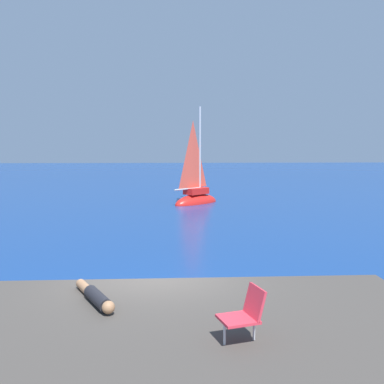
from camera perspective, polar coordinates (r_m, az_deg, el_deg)
ground_plane at (r=10.24m, az=-4.68°, el=-15.55°), size 160.00×160.00×0.00m
shore_ledge at (r=7.64m, az=0.93°, el=-19.55°), size 8.14×4.66×0.94m
boulder_seaward at (r=10.09m, az=0.87°, el=-15.85°), size 1.20×1.25×0.72m
boulder_inland at (r=10.54m, az=11.26°, el=-15.00°), size 1.29×1.10×0.71m
sailboat_near at (r=28.18m, az=0.51°, el=-0.76°), size 3.44×3.30×6.77m
person_sunbather at (r=8.33m, az=-12.38°, el=-13.10°), size 0.96×1.61×0.25m
beach_chair at (r=6.62m, az=6.93°, el=-15.17°), size 0.71×0.63×0.80m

